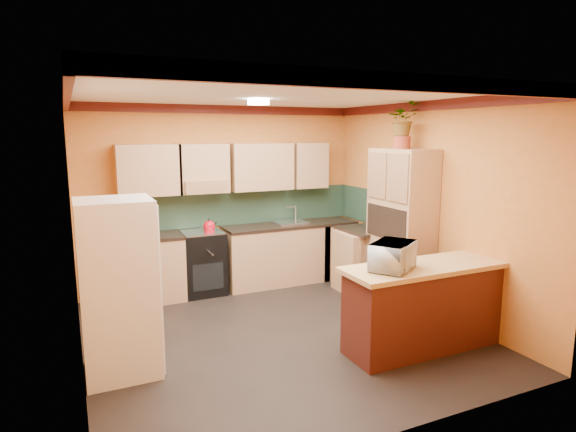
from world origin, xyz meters
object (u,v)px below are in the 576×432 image
(fridge, at_px, (118,288))
(pantry, at_px, (401,229))
(microwave, at_px, (393,256))
(base_cabinets_back, at_px, (243,259))
(breakfast_bar, at_px, (426,308))
(stove, at_px, (203,263))

(fridge, xyz_separation_m, pantry, (3.60, 0.40, 0.20))
(pantry, relative_size, microwave, 4.11)
(microwave, bearing_deg, base_cabinets_back, 68.10)
(breakfast_bar, bearing_deg, base_cabinets_back, 111.36)
(stove, height_order, breakfast_bar, stove)
(breakfast_bar, bearing_deg, pantry, 64.92)
(stove, bearing_deg, breakfast_bar, -58.38)
(breakfast_bar, distance_m, microwave, 0.79)
(stove, xyz_separation_m, pantry, (2.27, -1.59, 0.59))
(stove, height_order, microwave, microwave)
(base_cabinets_back, bearing_deg, breakfast_bar, -68.64)
(pantry, bearing_deg, fridge, -173.72)
(fridge, relative_size, pantry, 0.81)
(pantry, xyz_separation_m, breakfast_bar, (-0.56, -1.20, -0.61))
(base_cabinets_back, relative_size, breakfast_bar, 2.03)
(stove, relative_size, microwave, 1.78)
(base_cabinets_back, distance_m, breakfast_bar, 2.99)
(pantry, distance_m, breakfast_bar, 1.45)
(stove, relative_size, fridge, 0.54)
(microwave, bearing_deg, stove, 79.64)
(stove, bearing_deg, fridge, -123.77)
(fridge, height_order, pantry, pantry)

